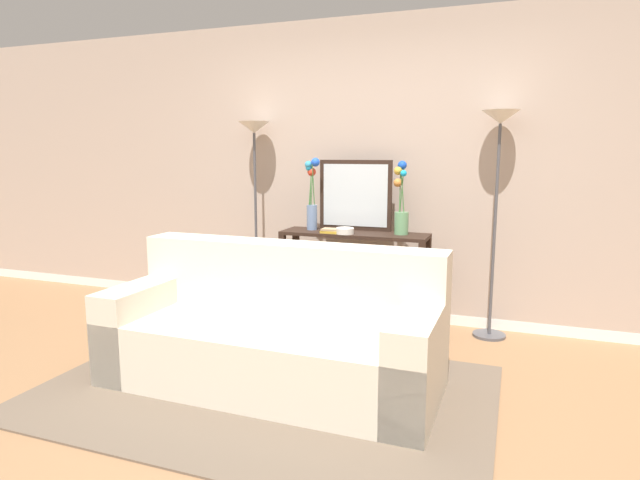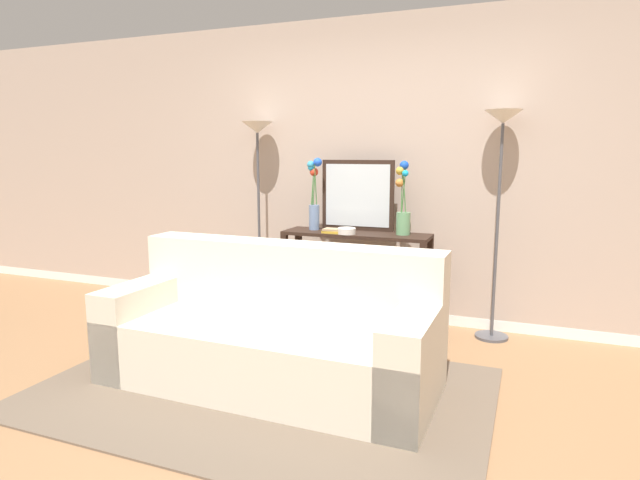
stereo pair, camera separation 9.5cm
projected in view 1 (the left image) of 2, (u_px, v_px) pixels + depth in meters
name	position (u px, v px, depth m)	size (l,w,h in m)	color
ground_plane	(290.00, 412.00, 3.08)	(16.00, 16.00, 0.02)	#936B47
back_wall	(378.00, 172.00, 4.70)	(12.00, 0.15, 2.62)	white
area_rug	(264.00, 391.00, 3.31)	(2.76, 1.80, 0.01)	brown
couch	(274.00, 336.00, 3.41)	(2.11, 0.88, 0.88)	beige
console_table	(354.00, 263.00, 4.47)	(1.23, 0.35, 0.82)	black
floor_lamp_left	(255.00, 164.00, 4.82)	(0.28, 0.28, 1.75)	#4C4C51
floor_lamp_right	(498.00, 161.00, 4.10)	(0.28, 0.28, 1.79)	#4C4C51
wall_mirror	(355.00, 195.00, 4.53)	(0.63, 0.02, 0.60)	black
vase_tall_flowers	(312.00, 196.00, 4.55)	(0.13, 0.11, 0.61)	#6B84AD
vase_short_flowers	(401.00, 207.00, 4.30)	(0.13, 0.13, 0.59)	#669E6B
fruit_bowl	(345.00, 231.00, 4.35)	(0.15, 0.15, 0.05)	silver
book_stack	(333.00, 231.00, 4.40)	(0.19, 0.13, 0.04)	gold
book_row_under_console	(315.00, 316.00, 4.68)	(0.32, 0.17, 0.13)	gold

